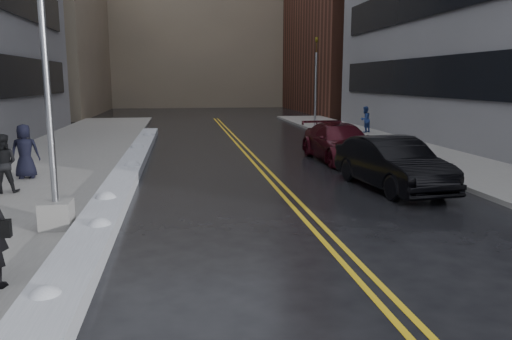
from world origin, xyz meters
name	(u,v)px	position (x,y,z in m)	size (l,w,h in m)	color
ground	(214,258)	(0.00, 0.00, 0.00)	(160.00, 160.00, 0.00)	black
sidewalk_west	(40,170)	(-5.75, 10.00, 0.07)	(5.50, 50.00, 0.15)	gray
sidewalk_east	(439,160)	(10.00, 10.00, 0.07)	(4.00, 50.00, 0.15)	gray
lane_line_left	(257,166)	(2.35, 10.00, 0.00)	(0.12, 50.00, 0.01)	gold
lane_line_right	(264,166)	(2.65, 10.00, 0.00)	(0.12, 50.00, 0.01)	gold
snow_ridge	(126,175)	(-2.45, 8.00, 0.17)	(0.90, 30.00, 0.34)	silver
building_west_far	(23,21)	(-15.50, 44.00, 9.00)	(14.00, 22.00, 18.00)	gray
building_far	(197,21)	(2.00, 60.00, 11.00)	(36.00, 16.00, 22.00)	gray
lamppost	(49,119)	(-3.30, 2.00, 2.53)	(0.65, 0.65, 7.62)	gray
fire_hydrant	(417,149)	(9.00, 10.00, 0.55)	(0.26, 0.26, 0.73)	maroon
traffic_signal	(316,79)	(8.50, 24.00, 3.40)	(0.16, 0.20, 6.00)	gray
pedestrian_b	(2,163)	(-5.63, 5.90, 1.00)	(0.83, 0.64, 1.70)	black
pedestrian_c	(25,151)	(-5.64, 8.06, 1.05)	(0.88, 0.57, 1.79)	black
pedestrian_east	(365,119)	(10.68, 20.33, 0.95)	(0.78, 0.61, 1.60)	navy
car_black	(392,164)	(5.87, 5.32, 0.80)	(1.70, 4.88, 1.61)	black
car_maroon	(340,143)	(6.00, 10.84, 0.77)	(2.17, 5.34, 1.55)	#3A0912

